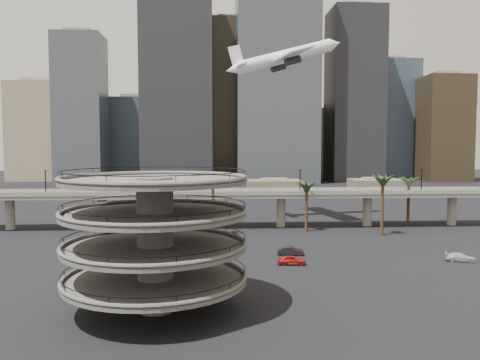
{
  "coord_description": "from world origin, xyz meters",
  "views": [
    {
      "loc": [
        -6.06,
        -60.16,
        19.82
      ],
      "look_at": [
        -0.86,
        28.0,
        13.64
      ],
      "focal_mm": 35.0,
      "sensor_mm": 36.0,
      "label": 1
    }
  ],
  "objects": [
    {
      "name": "parking_ramp",
      "position": [
        -13.0,
        -4.0,
        9.84
      ],
      "size": [
        22.2,
        22.2,
        17.35
      ],
      "color": "#484643",
      "rests_on": "ground"
    },
    {
      "name": "overpass",
      "position": [
        0.0,
        55.0,
        7.34
      ],
      "size": [
        130.0,
        9.3,
        14.7
      ],
      "color": "slate",
      "rests_on": "ground"
    },
    {
      "name": "car_b",
      "position": [
        8.24,
        24.04,
        0.81
      ],
      "size": [
        5.05,
        2.27,
        1.61
      ],
      "primitive_type": "imported",
      "rotation": [
        0.0,
        0.0,
        1.45
      ],
      "color": "black",
      "rests_on": "ground"
    },
    {
      "name": "palm_trees",
      "position": [
        21.48,
        47.47,
        11.3
      ],
      "size": [
        54.4,
        18.4,
        14.0
      ],
      "color": "#492F1F",
      "rests_on": "ground"
    },
    {
      "name": "airborne_jet",
      "position": [
        13.39,
        66.43,
        44.0
      ],
      "size": [
        33.38,
        30.03,
        12.43
      ],
      "rotation": [
        0.0,
        -0.28,
        0.21
      ],
      "color": "white",
      "rests_on": "ground"
    },
    {
      "name": "ground",
      "position": [
        0.0,
        0.0,
        0.0
      ],
      "size": [
        700.0,
        700.0,
        0.0
      ],
      "primitive_type": "plane",
      "color": "black",
      "rests_on": "ground"
    },
    {
      "name": "car_a",
      "position": [
        7.24,
        17.02,
        0.81
      ],
      "size": [
        4.91,
        2.37,
        1.62
      ],
      "primitive_type": "imported",
      "rotation": [
        0.0,
        0.0,
        1.47
      ],
      "color": "#A21917",
      "rests_on": "ground"
    },
    {
      "name": "skyline",
      "position": [
        15.11,
        217.08,
        47.28
      ],
      "size": [
        269.0,
        86.0,
        129.19
      ],
      "color": "#82735A",
      "rests_on": "ground"
    },
    {
      "name": "low_buildings",
      "position": [
        6.89,
        142.3,
        2.86
      ],
      "size": [
        135.0,
        27.5,
        6.8
      ],
      "color": "brown",
      "rests_on": "ground"
    },
    {
      "name": "car_c",
      "position": [
        37.03,
        17.69,
        0.71
      ],
      "size": [
        5.3,
        3.58,
        1.43
      ],
      "primitive_type": "imported",
      "rotation": [
        0.0,
        0.0,
        1.22
      ],
      "color": "#B5B5B0",
      "rests_on": "ground"
    }
  ]
}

